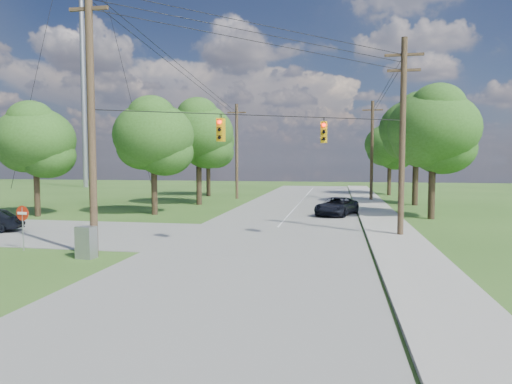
% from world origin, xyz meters
% --- Properties ---
extents(ground, '(140.00, 140.00, 0.00)m').
position_xyz_m(ground, '(0.00, 0.00, 0.00)').
color(ground, '#2F551C').
rests_on(ground, ground).
extents(main_road, '(10.00, 100.00, 0.03)m').
position_xyz_m(main_road, '(2.00, 5.00, 0.01)').
color(main_road, gray).
rests_on(main_road, ground).
extents(sidewalk_east, '(2.60, 100.00, 0.12)m').
position_xyz_m(sidewalk_east, '(8.70, 5.00, 0.06)').
color(sidewalk_east, '#99978F').
rests_on(sidewalk_east, ground).
extents(pole_sw, '(2.00, 0.32, 12.00)m').
position_xyz_m(pole_sw, '(-4.60, 0.40, 6.23)').
color(pole_sw, brown).
rests_on(pole_sw, ground).
extents(pole_ne, '(2.00, 0.32, 10.50)m').
position_xyz_m(pole_ne, '(8.90, 8.00, 5.47)').
color(pole_ne, brown).
rests_on(pole_ne, ground).
extents(pole_north_e, '(2.00, 0.32, 10.00)m').
position_xyz_m(pole_north_e, '(8.90, 30.00, 5.13)').
color(pole_north_e, brown).
rests_on(pole_north_e, ground).
extents(pole_north_w, '(2.00, 0.32, 10.00)m').
position_xyz_m(pole_north_w, '(-5.00, 30.00, 5.13)').
color(pole_north_w, brown).
rests_on(pole_north_w, ground).
extents(power_lines, '(13.93, 29.62, 4.93)m').
position_xyz_m(power_lines, '(1.50, 11.54, 9.15)').
color(power_lines, black).
rests_on(power_lines, ground).
extents(traffic_signals, '(4.91, 3.27, 1.05)m').
position_xyz_m(traffic_signals, '(2.55, 4.43, 5.50)').
color(traffic_signals, '#E0A60D').
rests_on(traffic_signals, ground).
extents(radio_mast, '(0.70, 0.70, 45.00)m').
position_xyz_m(radio_mast, '(-32.00, 46.00, 22.50)').
color(radio_mast, '#939598').
rests_on(radio_mast, ground).
extents(tree_w_near, '(6.00, 6.00, 8.40)m').
position_xyz_m(tree_w_near, '(-8.00, 15.00, 5.92)').
color(tree_w_near, '#3F2F1F').
rests_on(tree_w_near, ground).
extents(tree_w_mid, '(6.40, 6.40, 9.22)m').
position_xyz_m(tree_w_mid, '(-7.00, 23.00, 6.58)').
color(tree_w_mid, '#3F2F1F').
rests_on(tree_w_mid, ground).
extents(tree_w_far, '(6.00, 6.00, 8.73)m').
position_xyz_m(tree_w_far, '(-9.00, 33.00, 6.25)').
color(tree_w_far, '#3F2F1F').
rests_on(tree_w_far, ground).
extents(tree_e_near, '(6.20, 6.20, 8.81)m').
position_xyz_m(tree_e_near, '(12.00, 16.00, 6.25)').
color(tree_e_near, '#3F2F1F').
rests_on(tree_e_near, ground).
extents(tree_e_mid, '(6.60, 6.60, 9.64)m').
position_xyz_m(tree_e_mid, '(12.50, 26.00, 6.91)').
color(tree_e_mid, '#3F2F1F').
rests_on(tree_e_mid, ground).
extents(tree_e_far, '(5.80, 5.80, 8.32)m').
position_xyz_m(tree_e_far, '(11.50, 38.00, 5.92)').
color(tree_e_far, '#3F2F1F').
rests_on(tree_e_far, ground).
extents(tree_cross_n, '(5.60, 5.60, 7.91)m').
position_xyz_m(tree_cross_n, '(-16.00, 12.50, 5.59)').
color(tree_cross_n, '#3F2F1F').
rests_on(tree_cross_n, ground).
extents(car_main_north, '(3.59, 5.18, 1.31)m').
position_xyz_m(car_main_north, '(5.50, 16.85, 0.69)').
color(car_main_north, black).
rests_on(car_main_north, main_road).
extents(control_cabinet, '(0.81, 0.63, 1.34)m').
position_xyz_m(control_cabinet, '(-4.75, 0.01, 0.67)').
color(control_cabinet, '#939598').
rests_on(control_cabinet, ground).
extents(do_not_enter_sign, '(0.68, 0.14, 2.05)m').
position_xyz_m(do_not_enter_sign, '(-8.44, 1.00, 1.52)').
color(do_not_enter_sign, '#939598').
rests_on(do_not_enter_sign, ground).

